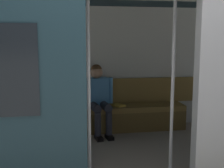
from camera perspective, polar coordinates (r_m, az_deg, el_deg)
The scene contains 7 objects.
train_car at distance 3.86m, azimuth -0.02°, elevation 7.57°, with size 6.40×2.83×2.26m.
bench_seat at distance 5.08m, azimuth -1.23°, elevation -5.55°, with size 2.79×0.44×0.44m.
person_seated at distance 4.95m, azimuth -2.73°, elevation -2.11°, with size 0.55×0.71×1.16m.
handbag at distance 5.04m, azimuth -7.45°, elevation -3.58°, with size 0.26×0.15×0.17m.
book at distance 5.12m, azimuth 1.22°, elevation -4.13°, with size 0.15×0.22×0.03m, color gold.
grab_pole_door at distance 3.02m, azimuth -4.50°, elevation -1.30°, with size 0.04×0.04×2.12m, color silver.
grab_pole_far at distance 3.23m, azimuth 11.62°, elevation -0.81°, with size 0.04×0.04×2.12m, color silver.
Camera 1 is at (0.71, 2.56, 1.58)m, focal length 47.31 mm.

